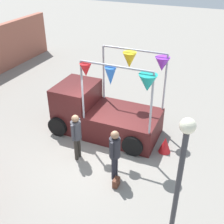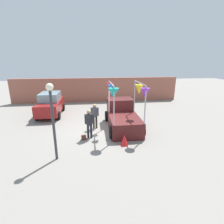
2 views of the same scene
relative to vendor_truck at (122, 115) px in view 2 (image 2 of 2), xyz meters
The scene contains 9 objects.
ground_plane 1.76m from the vendor_truck, 160.40° to the right, with size 60.00×60.00×0.00m, color gray.
vendor_truck is the anchor object (origin of this frame).
parked_car 6.47m from the vendor_truck, 147.88° to the left, with size 1.88×4.00×1.88m.
person_customer 2.73m from the vendor_truck, 145.03° to the right, with size 0.53×0.34×1.74m.
person_vendor 1.87m from the vendor_truck, behind, with size 0.53×0.34×1.72m.
handbag 3.21m from the vendor_truck, 145.71° to the right, with size 0.28×0.16×0.28m, color #592D1E.
street_lamp 5.49m from the vendor_truck, 135.79° to the right, with size 0.32×0.32×3.58m.
brick_boundary_wall 8.04m from the vendor_truck, 100.30° to the left, with size 18.00×0.36×2.60m, color #9E5947.
folded_kite_bundle_crimson 2.79m from the vendor_truck, 97.48° to the right, with size 0.44×0.44×0.60m, color red.
Camera 2 is at (-0.64, -10.73, 4.54)m, focal length 28.00 mm.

